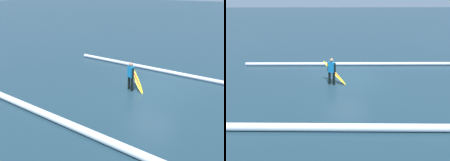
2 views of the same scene
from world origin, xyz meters
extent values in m
plane|color=#1E3947|center=(0.00, 0.00, 0.00)|extent=(165.21, 165.21, 0.00)
cylinder|color=black|center=(1.07, 0.89, 0.37)|extent=(0.14, 0.14, 0.75)
cylinder|color=black|center=(0.82, 1.02, 0.37)|extent=(0.14, 0.14, 0.75)
cube|color=#198CD8|center=(0.94, 0.95, 1.04)|extent=(0.39, 0.33, 0.59)
sphere|color=tan|center=(0.94, 0.95, 1.44)|extent=(0.22, 0.22, 0.22)
cylinder|color=black|center=(1.13, 0.86, 1.04)|extent=(0.09, 0.16, 0.53)
cylinder|color=black|center=(0.75, 1.05, 1.04)|extent=(0.09, 0.12, 0.53)
ellipsoid|color=yellow|center=(0.78, 0.63, 0.59)|extent=(1.46, 1.12, 1.22)
ellipsoid|color=red|center=(0.78, 0.63, 0.60)|extent=(1.11, 0.81, 0.99)
cylinder|color=white|center=(-0.73, -2.66, 0.12)|extent=(15.88, 0.57, 0.24)
cylinder|color=white|center=(1.08, 5.63, 0.16)|extent=(18.20, 1.00, 0.31)
camera|label=1|loc=(-4.98, 11.75, 5.31)|focal=39.48mm
camera|label=2|loc=(0.91, 12.74, 4.85)|focal=35.21mm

